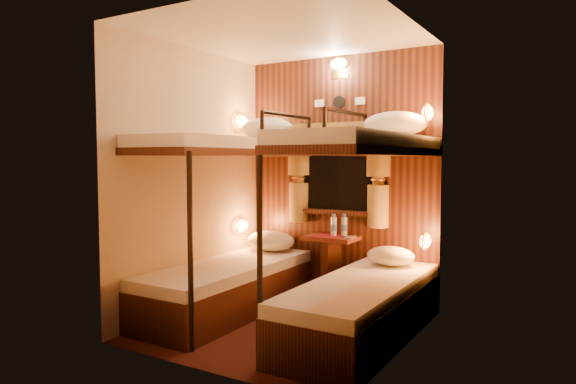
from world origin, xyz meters
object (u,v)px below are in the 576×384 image
Objects in this scene: bunk_left at (228,251)px; bottle_right at (344,227)px; bunk_right at (362,267)px; table at (331,260)px; bottle_left at (334,226)px.

bunk_left is 1.14m from bottle_right.
bunk_right is (1.30, 0.00, 0.00)m from bunk_left.
bunk_right reaches higher than table.
bottle_right is (-0.53, 0.83, 0.18)m from bunk_right.
bottle_left is at bearing 49.55° from bunk_left.
bottle_right is (0.12, 0.05, 0.33)m from table.
bunk_left is at bearing -130.45° from bottle_left.
bunk_left reaches higher than bottle_left.
bottle_right reaches higher than bottle_left.
bunk_left is 8.89× the size of bottle_left.
bunk_left reaches higher than table.
bottle_left reaches higher than table.
bunk_right is at bearing 0.00° from bunk_left.
table is 3.03× the size of bottle_right.
bottle_right is at bearing 23.69° from bottle_left.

